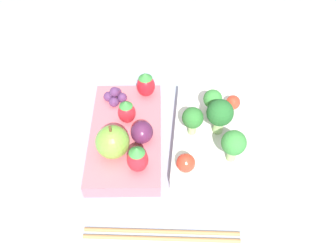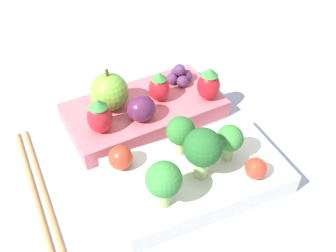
{
  "view_description": "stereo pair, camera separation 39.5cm",
  "coord_description": "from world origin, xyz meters",
  "px_view_note": "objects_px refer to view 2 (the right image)",
  "views": [
    {
      "loc": [
        0.38,
        0.04,
        0.48
      ],
      "look_at": [
        0.0,
        0.0,
        0.04
      ],
      "focal_mm": 40.0,
      "sensor_mm": 36.0,
      "label": 1
    },
    {
      "loc": [
        0.13,
        0.31,
        0.34
      ],
      "look_at": [
        0.0,
        0.0,
        0.04
      ],
      "focal_mm": 40.0,
      "sensor_mm": 36.0,
      "label": 2
    }
  ],
  "objects_px": {
    "cherry_tomato_1": "(121,158)",
    "grape_cluster": "(179,76)",
    "bento_box_fruit": "(144,110)",
    "broccoli_floret_1": "(230,140)",
    "strawberry_1": "(99,116)",
    "broccoli_floret_3": "(203,149)",
    "broccoli_floret_2": "(182,132)",
    "cherry_tomato_0": "(256,168)",
    "bento_box_savoury": "(197,176)",
    "broccoli_floret_0": "(164,181)",
    "plum": "(141,109)",
    "chopsticks_pair": "(38,188)",
    "apple": "(109,92)",
    "strawberry_2": "(159,87)",
    "strawberry_0": "(209,84)"
  },
  "relations": [
    {
      "from": "chopsticks_pair",
      "to": "strawberry_1",
      "type": "bearing_deg",
      "value": -153.31
    },
    {
      "from": "broccoli_floret_3",
      "to": "strawberry_1",
      "type": "distance_m",
      "value": 0.14
    },
    {
      "from": "bento_box_savoury",
      "to": "broccoli_floret_1",
      "type": "relative_size",
      "value": 4.28
    },
    {
      "from": "broccoli_floret_3",
      "to": "strawberry_1",
      "type": "xyz_separation_m",
      "value": [
        0.08,
        -0.11,
        -0.02
      ]
    },
    {
      "from": "broccoli_floret_3",
      "to": "chopsticks_pair",
      "type": "distance_m",
      "value": 0.19
    },
    {
      "from": "plum",
      "to": "cherry_tomato_1",
      "type": "bearing_deg",
      "value": 55.63
    },
    {
      "from": "broccoli_floret_1",
      "to": "strawberry_1",
      "type": "bearing_deg",
      "value": -40.1
    },
    {
      "from": "broccoli_floret_2",
      "to": "cherry_tomato_0",
      "type": "relative_size",
      "value": 2.09
    },
    {
      "from": "strawberry_2",
      "to": "grape_cluster",
      "type": "distance_m",
      "value": 0.05
    },
    {
      "from": "bento_box_fruit",
      "to": "broccoli_floret_1",
      "type": "height_order",
      "value": "broccoli_floret_1"
    },
    {
      "from": "bento_box_savoury",
      "to": "chopsticks_pair",
      "type": "distance_m",
      "value": 0.18
    },
    {
      "from": "bento_box_savoury",
      "to": "strawberry_1",
      "type": "height_order",
      "value": "strawberry_1"
    },
    {
      "from": "strawberry_1",
      "to": "bento_box_fruit",
      "type": "bearing_deg",
      "value": -154.5
    },
    {
      "from": "broccoli_floret_3",
      "to": "plum",
      "type": "relative_size",
      "value": 1.69
    },
    {
      "from": "broccoli_floret_3",
      "to": "strawberry_1",
      "type": "bearing_deg",
      "value": -54.03
    },
    {
      "from": "strawberry_0",
      "to": "plum",
      "type": "xyz_separation_m",
      "value": [
        0.1,
        0.01,
        -0.01
      ]
    },
    {
      "from": "strawberry_0",
      "to": "bento_box_fruit",
      "type": "bearing_deg",
      "value": -14.01
    },
    {
      "from": "strawberry_1",
      "to": "broccoli_floret_2",
      "type": "bearing_deg",
      "value": 136.25
    },
    {
      "from": "broccoli_floret_1",
      "to": "chopsticks_pair",
      "type": "distance_m",
      "value": 0.22
    },
    {
      "from": "broccoli_floret_0",
      "to": "plum",
      "type": "bearing_deg",
      "value": -99.61
    },
    {
      "from": "bento_box_fruit",
      "to": "bento_box_savoury",
      "type": "bearing_deg",
      "value": 96.87
    },
    {
      "from": "broccoli_floret_3",
      "to": "broccoli_floret_0",
      "type": "bearing_deg",
      "value": 21.98
    },
    {
      "from": "broccoli_floret_0",
      "to": "strawberry_2",
      "type": "relative_size",
      "value": 1.27
    },
    {
      "from": "apple",
      "to": "broccoli_floret_1",
      "type": "bearing_deg",
      "value": 124.35
    },
    {
      "from": "cherry_tomato_0",
      "to": "chopsticks_pair",
      "type": "bearing_deg",
      "value": -22.33
    },
    {
      "from": "broccoli_floret_1",
      "to": "strawberry_0",
      "type": "distance_m",
      "value": 0.12
    },
    {
      "from": "strawberry_1",
      "to": "broccoli_floret_1",
      "type": "bearing_deg",
      "value": 139.9
    },
    {
      "from": "grape_cluster",
      "to": "cherry_tomato_1",
      "type": "bearing_deg",
      "value": 45.55
    },
    {
      "from": "broccoli_floret_1",
      "to": "chopsticks_pair",
      "type": "xyz_separation_m",
      "value": [
        0.21,
        -0.06,
        -0.05
      ]
    },
    {
      "from": "cherry_tomato_1",
      "to": "broccoli_floret_3",
      "type": "bearing_deg",
      "value": 149.76
    },
    {
      "from": "bento_box_fruit",
      "to": "strawberry_1",
      "type": "height_order",
      "value": "strawberry_1"
    },
    {
      "from": "bento_box_fruit",
      "to": "cherry_tomato_1",
      "type": "distance_m",
      "value": 0.12
    },
    {
      "from": "cherry_tomato_1",
      "to": "strawberry_1",
      "type": "distance_m",
      "value": 0.07
    },
    {
      "from": "apple",
      "to": "strawberry_2",
      "type": "bearing_deg",
      "value": 172.61
    },
    {
      "from": "strawberry_2",
      "to": "cherry_tomato_1",
      "type": "bearing_deg",
      "value": 50.07
    },
    {
      "from": "cherry_tomato_1",
      "to": "chopsticks_pair",
      "type": "height_order",
      "value": "cherry_tomato_1"
    },
    {
      "from": "chopsticks_pair",
      "to": "bento_box_savoury",
      "type": "bearing_deg",
      "value": 161.2
    },
    {
      "from": "broccoli_floret_2",
      "to": "apple",
      "type": "distance_m",
      "value": 0.12
    },
    {
      "from": "cherry_tomato_1",
      "to": "grape_cluster",
      "type": "xyz_separation_m",
      "value": [
        -0.13,
        -0.13,
        -0.0
      ]
    },
    {
      "from": "cherry_tomato_0",
      "to": "plum",
      "type": "distance_m",
      "value": 0.16
    },
    {
      "from": "cherry_tomato_1",
      "to": "grape_cluster",
      "type": "relative_size",
      "value": 0.69
    },
    {
      "from": "broccoli_floret_3",
      "to": "strawberry_2",
      "type": "bearing_deg",
      "value": -92.93
    },
    {
      "from": "broccoli_floret_2",
      "to": "broccoli_floret_3",
      "type": "relative_size",
      "value": 0.8
    },
    {
      "from": "apple",
      "to": "chopsticks_pair",
      "type": "distance_m",
      "value": 0.15
    },
    {
      "from": "strawberry_0",
      "to": "strawberry_1",
      "type": "xyz_separation_m",
      "value": [
        0.15,
        0.01,
        -0.0
      ]
    },
    {
      "from": "broccoli_floret_2",
      "to": "cherry_tomato_1",
      "type": "distance_m",
      "value": 0.07
    },
    {
      "from": "bento_box_savoury",
      "to": "strawberry_1",
      "type": "bearing_deg",
      "value": -51.0
    },
    {
      "from": "broccoli_floret_1",
      "to": "strawberry_1",
      "type": "height_order",
      "value": "same"
    },
    {
      "from": "broccoli_floret_1",
      "to": "grape_cluster",
      "type": "xyz_separation_m",
      "value": [
        -0.01,
        -0.16,
        -0.02
      ]
    },
    {
      "from": "broccoli_floret_2",
      "to": "chopsticks_pair",
      "type": "distance_m",
      "value": 0.17
    }
  ]
}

